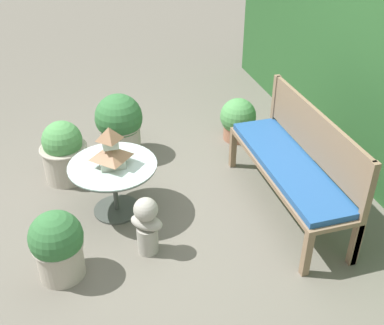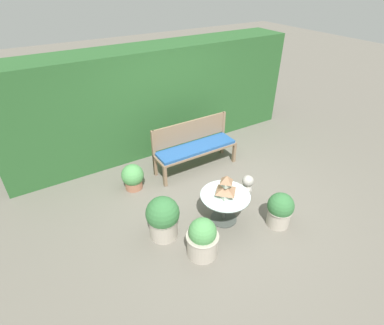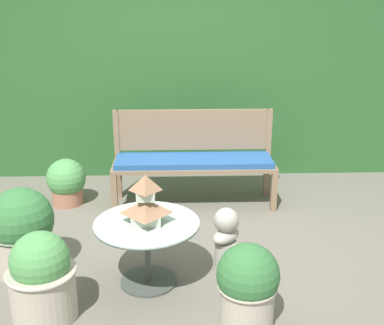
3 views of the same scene
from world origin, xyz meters
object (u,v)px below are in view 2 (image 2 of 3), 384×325
(potted_plant_hedge_corner, at_px, (133,177))
(pagoda_birdhouse, at_px, (226,187))
(potted_plant_bench_right, at_px, (280,210))
(patio_table, at_px, (225,200))
(garden_bench, at_px, (196,149))
(potted_plant_bench_left, at_px, (202,238))
(potted_plant_table_far, at_px, (163,218))
(garden_bust, at_px, (247,188))

(potted_plant_hedge_corner, bearing_deg, pagoda_birdhouse, -58.83)
(potted_plant_hedge_corner, bearing_deg, potted_plant_bench_right, -52.26)
(patio_table, distance_m, pagoda_birdhouse, 0.27)
(garden_bench, height_order, potted_plant_bench_left, potted_plant_bench_left)
(potted_plant_table_far, bearing_deg, garden_bust, -1.49)
(patio_table, height_order, potted_plant_hedge_corner, patio_table)
(patio_table, distance_m, potted_plant_table_far, 1.02)
(patio_table, relative_size, potted_plant_hedge_corner, 1.59)
(patio_table, relative_size, pagoda_birdhouse, 2.11)
(patio_table, bearing_deg, potted_plant_table_far, 168.11)
(pagoda_birdhouse, bearing_deg, potted_plant_hedge_corner, 121.17)
(potted_plant_table_far, distance_m, potted_plant_bench_right, 1.84)
(garden_bench, distance_m, garden_bust, 1.37)
(garden_bust, height_order, potted_plant_hedge_corner, garden_bust)
(garden_bust, height_order, potted_plant_bench_left, potted_plant_bench_left)
(garden_bust, bearing_deg, potted_plant_table_far, 129.20)
(patio_table, bearing_deg, pagoda_birdhouse, 53.13)
(potted_plant_bench_left, relative_size, potted_plant_bench_right, 1.07)
(garden_bench, distance_m, potted_plant_bench_left, 2.21)
(garden_bust, bearing_deg, patio_table, 146.02)
(garden_bench, bearing_deg, potted_plant_table_far, -137.12)
(potted_plant_hedge_corner, relative_size, potted_plant_bench_left, 0.78)
(garden_bench, bearing_deg, potted_plant_bench_left, -119.75)
(potted_plant_hedge_corner, distance_m, potted_plant_bench_right, 2.66)
(garden_bench, xyz_separation_m, garden_bust, (0.20, -1.35, -0.16))
(garden_bench, xyz_separation_m, pagoda_birdhouse, (-0.41, -1.51, 0.23))
(potted_plant_hedge_corner, height_order, potted_plant_bench_left, potted_plant_bench_left)
(pagoda_birdhouse, xyz_separation_m, potted_plant_table_far, (-1.00, 0.21, -0.31))
(garden_bench, height_order, potted_plant_table_far, potted_plant_table_far)
(pagoda_birdhouse, xyz_separation_m, potted_plant_bench_right, (0.68, -0.54, -0.37))
(garden_bench, xyz_separation_m, potted_plant_table_far, (-1.40, -1.30, -0.09))
(garden_bench, bearing_deg, potted_plant_bench_right, -82.39)
(garden_bench, bearing_deg, pagoda_birdhouse, -105.08)
(garden_bench, relative_size, patio_table, 2.14)
(pagoda_birdhouse, bearing_deg, patio_table, -126.87)
(pagoda_birdhouse, bearing_deg, garden_bench, 74.92)
(garden_bust, bearing_deg, potted_plant_bench_right, -133.71)
(patio_table, xyz_separation_m, potted_plant_bench_right, (0.68, -0.54, -0.10))
(patio_table, xyz_separation_m, potted_plant_bench_left, (-0.69, -0.40, -0.10))
(potted_plant_table_far, bearing_deg, patio_table, -11.89)
(potted_plant_hedge_corner, bearing_deg, patio_table, -58.83)
(pagoda_birdhouse, xyz_separation_m, potted_plant_hedge_corner, (-0.94, 1.56, -0.43))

